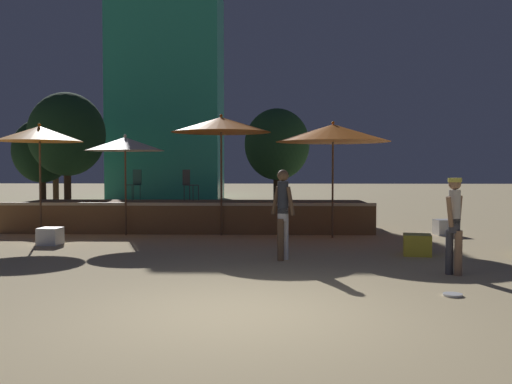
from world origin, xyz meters
name	(u,v)px	position (x,y,z in m)	size (l,w,h in m)	color
ground_plane	(239,314)	(0.00, 0.00, 0.00)	(120.00, 120.00, 0.00)	#D1B784
wooden_deck	(193,216)	(-1.97, 9.89, 0.40)	(10.34, 3.05, 0.87)	brown
patio_umbrella_0	(333,133)	(1.96, 7.79, 2.71)	(2.95, 2.95, 3.02)	brown
patio_umbrella_1	(40,134)	(-5.74, 7.87, 2.71)	(2.24, 2.24, 2.99)	brown
patio_umbrella_2	(221,125)	(-0.98, 8.30, 2.97)	(2.67, 2.67, 3.26)	brown
patio_umbrella_3	(125,144)	(-3.55, 8.21, 2.45)	(2.11, 2.11, 2.72)	brown
cube_seat_1	(444,227)	(5.04, 8.52, 0.21)	(0.52, 0.52, 0.42)	white
cube_seat_2	(417,245)	(3.41, 4.88, 0.22)	(0.66, 0.66, 0.43)	yellow
cube_seat_3	(50,236)	(-4.84, 6.24, 0.20)	(0.52, 0.52, 0.40)	white
person_0	(454,221)	(3.48, 2.69, 0.92)	(0.40, 0.41, 1.65)	#997051
person_1	(283,211)	(0.61, 4.15, 0.98)	(0.50, 0.36, 1.78)	white
bistro_chair_0	(189,182)	(-2.04, 9.49, 1.41)	(0.45, 0.45, 0.90)	#2D3338
bistro_chair_1	(135,182)	(-3.65, 9.68, 1.41)	(0.48, 0.48, 0.90)	#1E4C47
frisbee_disc	(453,295)	(2.96, 1.09, 0.02)	(0.27, 0.27, 0.03)	white
background_tree_0	(67,135)	(-7.75, 15.37, 3.14)	(3.00, 3.00, 4.80)	#3D2B1C
background_tree_1	(55,144)	(-10.21, 20.49, 3.00)	(2.69, 2.69, 4.50)	#3D2B1C
background_tree_2	(42,151)	(-9.25, 16.59, 2.52)	(2.42, 2.42, 3.87)	#3D2B1C
background_tree_3	(277,145)	(0.56, 15.28, 2.73)	(2.53, 2.53, 4.13)	#3D2B1C
distant_building	(167,97)	(-5.65, 25.52, 5.88)	(6.14, 4.08, 11.76)	teal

